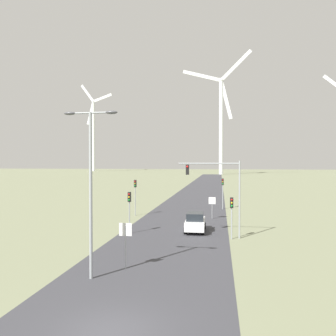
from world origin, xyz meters
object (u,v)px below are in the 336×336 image
Objects in this scene: streetlamp at (91,173)px; traffic_light_post_mid_left at (135,190)px; wind_turbine_far_left at (94,129)px; stop_sign_near at (125,237)px; traffic_light_post_near_right at (232,209)px; wind_turbine_left at (221,117)px; stop_sign_far at (212,204)px; traffic_light_post_mid_right at (223,187)px; traffic_light_post_near_left at (129,203)px; traffic_light_mast_overhead at (219,182)px; car_approaching at (195,222)px.

streetlamp is 2.15× the size of traffic_light_post_mid_left.
stop_sign_near is at bearing -67.68° from wind_turbine_far_left.
wind_turbine_left is (-0.44, 151.52, 28.73)m from traffic_light_post_near_right.
traffic_light_post_near_right is at bearing -79.14° from stop_sign_far.
traffic_light_post_mid_right is at bearing -63.31° from wind_turbine_far_left.
traffic_light_post_near_left is 0.87× the size of traffic_light_post_mid_left.
traffic_light_post_mid_left is (-11.38, 10.82, 0.59)m from traffic_light_post_near_right.
traffic_light_post_mid_left reaches higher than traffic_light_post_mid_right.
traffic_light_post_near_left is (-7.40, -9.13, 1.05)m from stop_sign_far.
traffic_light_mast_overhead is (-0.51, -17.65, 1.69)m from traffic_light_post_mid_right.
traffic_light_post_near_left is 0.57× the size of traffic_light_mast_overhead.
traffic_light_post_near_right is 0.05× the size of wind_turbine_left.
traffic_light_post_mid_right reaches higher than car_approaching.
streetlamp is at bearing -106.90° from stop_sign_far.
traffic_light_post_mid_right is (-0.61, 18.06, 0.52)m from traffic_light_post_near_right.
traffic_light_post_mid_right is at bearing 75.28° from streetlamp.
wind_turbine_left is (1.45, 141.62, 29.60)m from stop_sign_far.
traffic_light_post_near_right is at bearing -20.01° from traffic_light_mast_overhead.
stop_sign_far is 9.64m from traffic_light_post_mid_left.
traffic_light_post_mid_right reaches higher than stop_sign_far.
traffic_light_post_mid_right is 1.05× the size of car_approaching.
traffic_light_post_mid_left reaches higher than traffic_light_post_near_left.
traffic_light_post_mid_right is 17.74m from traffic_light_mast_overhead.
wind_turbine_far_left reaches higher than traffic_light_post_mid_left.
wind_turbine_left is (8.85, 150.75, 28.55)m from traffic_light_post_near_left.
streetlamp is at bearing -81.78° from traffic_light_post_mid_left.
stop_sign_far is 0.04× the size of wind_turbine_far_left.
traffic_light_mast_overhead reaches higher than car_approaching.
wind_turbine_left reaches higher than wind_turbine_far_left.
wind_turbine_left is (10.94, 140.69, 28.14)m from traffic_light_post_mid_left.
traffic_light_post_near_right is 4.55m from car_approaching.
stop_sign_far reaches higher than car_approaching.
stop_sign_far is at bearing -64.59° from wind_turbine_far_left.
traffic_light_post_mid_left reaches higher than traffic_light_post_near_right.
streetlamp is 2.30× the size of car_approaching.
stop_sign_near is 0.66× the size of traffic_light_post_mid_right.
traffic_light_post_near_left is 0.89× the size of traffic_light_post_mid_right.
traffic_light_post_near_left is 19.35m from traffic_light_post_mid_right.
traffic_light_post_mid_left reaches higher than stop_sign_near.
car_approaching is at bearing -45.63° from traffic_light_post_mid_left.
streetlamp is 0.14× the size of wind_turbine_far_left.
stop_sign_far is 0.71× the size of traffic_light_post_near_right.
traffic_light_post_mid_right is at bearing 81.02° from stop_sign_far.
wind_turbine_far_left is (-85.62, 204.91, 28.55)m from traffic_light_post_near_left.
traffic_light_post_mid_right is (1.29, 8.16, 1.38)m from stop_sign_far.
stop_sign_near is at bearing -76.94° from traffic_light_post_mid_left.
stop_sign_far is 7.50m from car_approaching.
traffic_light_post_near_right is 18.08m from traffic_light_post_mid_right.
stop_sign_near is 0.04× the size of wind_turbine_left.
wind_turbine_left is at bearing 89.41° from stop_sign_far.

